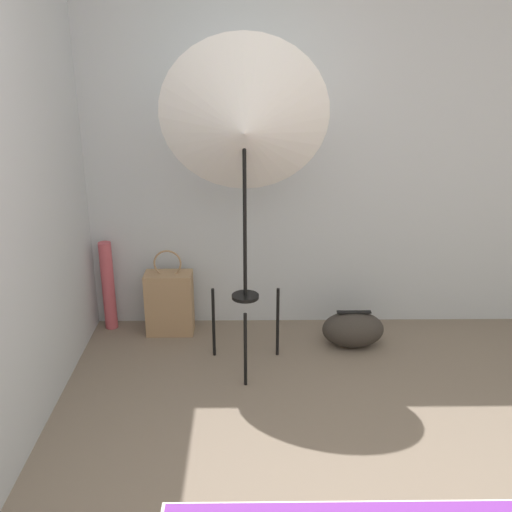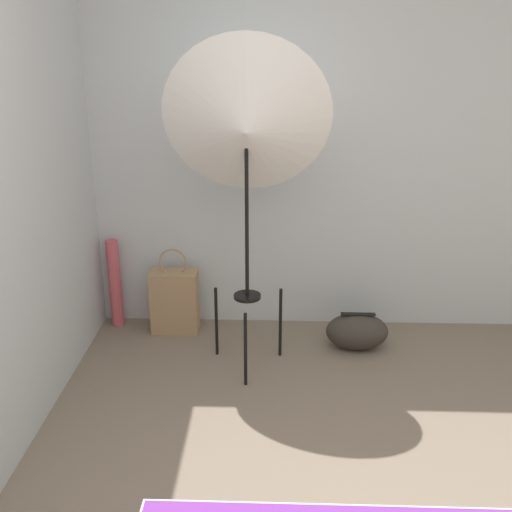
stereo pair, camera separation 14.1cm
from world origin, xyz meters
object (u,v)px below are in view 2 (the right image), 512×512
at_px(photo_umbrella, 246,127).
at_px(paper_roll, 115,283).
at_px(duffel_bag, 357,331).
at_px(tote_bag, 175,301).

bearing_deg(photo_umbrella, paper_roll, 151.36).
relative_size(duffel_bag, paper_roll, 0.64).
xyz_separation_m(photo_umbrella, paper_roll, (-0.94, 0.51, -1.15)).
height_order(photo_umbrella, tote_bag, photo_umbrella).
bearing_deg(paper_roll, photo_umbrella, -28.64).
height_order(tote_bag, duffel_bag, tote_bag).
bearing_deg(duffel_bag, photo_umbrella, -162.07).
distance_m(duffel_bag, paper_roll, 1.68).
relative_size(photo_umbrella, duffel_bag, 4.85).
xyz_separation_m(duffel_bag, paper_roll, (-1.64, 0.29, 0.19)).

